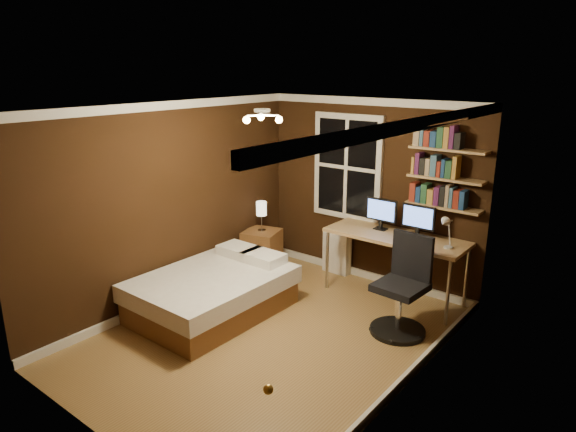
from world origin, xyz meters
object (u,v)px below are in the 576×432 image
Objects in this scene: monitor_left at (381,214)px; office_chair at (402,295)px; bed at (214,292)px; radiator at (337,253)px; desk_lamp at (447,232)px; desk at (396,240)px; nightstand at (262,250)px; bedside_lamp at (261,216)px; monitor_right at (418,221)px.

office_chair is (0.75, -0.84, -0.61)m from monitor_left.
radiator is (0.47, 1.98, 0.04)m from bed.
radiator is 1.38× the size of desk_lamp.
radiator is at bearing 150.72° from office_chair.
desk is 4.06× the size of desk_lamp.
bed is 1.03× the size of desk.
office_chair is (1.51, -0.99, 0.14)m from radiator.
nightstand is 1.09m from radiator.
monitor_left is (1.68, 0.43, 0.75)m from nightstand.
office_chair is at bearing -9.46° from bedside_lamp.
bed reaches higher than radiator.
bed is 4.24× the size of bedside_lamp.
office_chair is at bearing -57.11° from desk.
nightstand is 0.52m from bedside_lamp.
monitor_left reaches higher than radiator.
bedside_lamp is 0.72× the size of radiator.
bed is 4.19× the size of desk_lamp.
bed is at bearing -130.80° from desk.
bed reaches higher than nightstand.
nightstand is 1.40× the size of monitor_left.
monitor_right is at bearing 11.21° from bedside_lamp.
radiator is 1.81m from office_chair.
desk_lamp reaches higher than bedside_lamp.
office_chair is at bearing -33.30° from radiator.
bedside_lamp is at bearing 174.56° from office_chair.
nightstand is at bearing -147.38° from radiator.
office_chair is at bearing -109.56° from desk_lamp.
desk is 4.19× the size of monitor_left.
bedside_lamp is 1.98m from desk.
monitor_left reaches higher than bed.
bedside_lamp is 1.75m from monitor_left.
bed is 4.33× the size of monitor_right.
nightstand is at bearing -169.97° from desk.
monitor_right reaches higher than nightstand.
monitor_right reaches higher than bed.
monitor_right is 0.38× the size of office_chair.
nightstand is 0.33× the size of desk.
monitor_right is 1.06m from office_chair.
desk is 4.19× the size of monitor_right.
monitor_left is at bearing -1.30° from nightstand.
desk is (1.95, 0.34, 0.49)m from nightstand.
monitor_right is at bearing -4.57° from nightstand.
bed is 4.33× the size of monitor_left.
bedside_lamp is 1.02× the size of monitor_right.
bedside_lamp is at bearing -175.62° from desk_lamp.
bedside_lamp is at bearing -165.53° from monitor_left.
desk is (1.50, 1.74, 0.52)m from bed.
radiator is 0.34× the size of desk.
bed is 2.34m from monitor_left.
monitor_left is 1.28m from office_chair.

